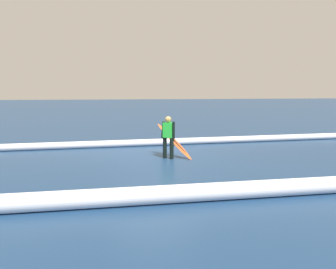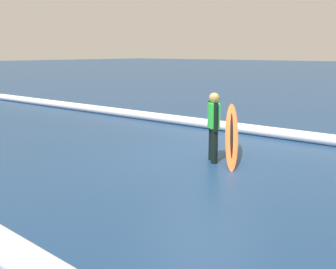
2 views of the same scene
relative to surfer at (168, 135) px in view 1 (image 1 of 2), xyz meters
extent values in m
plane|color=navy|center=(0.43, -0.23, -0.83)|extent=(189.54, 189.54, 0.00)
cylinder|color=black|center=(0.10, -0.10, -0.46)|extent=(0.14, 0.14, 0.74)
cylinder|color=black|center=(-0.10, 0.10, -0.46)|extent=(0.14, 0.14, 0.74)
cube|color=#2DD83F|center=(0.00, 0.00, 0.17)|extent=(0.38, 0.38, 0.52)
sphere|color=#AE8B4D|center=(0.00, 0.00, 0.53)|extent=(0.22, 0.22, 0.22)
cylinder|color=black|center=(0.15, -0.15, 0.17)|extent=(0.09, 0.25, 0.61)
cylinder|color=black|center=(-0.15, 0.15, 0.17)|extent=(0.09, 0.10, 0.60)
ellipsoid|color=#E55926|center=(-0.27, -0.28, -0.26)|extent=(1.13, 1.55, 1.17)
ellipsoid|color=black|center=(-0.27, -0.28, -0.26)|extent=(0.81, 1.18, 0.94)
cylinder|color=white|center=(1.63, -3.04, -0.68)|extent=(25.18, 1.07, 0.29)
cylinder|color=white|center=(-2.53, 5.05, -0.63)|extent=(18.21, 0.70, 0.38)
camera|label=1|loc=(2.74, 12.19, 1.49)|focal=38.99mm
camera|label=2|loc=(-4.65, 6.93, 1.47)|focal=43.00mm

